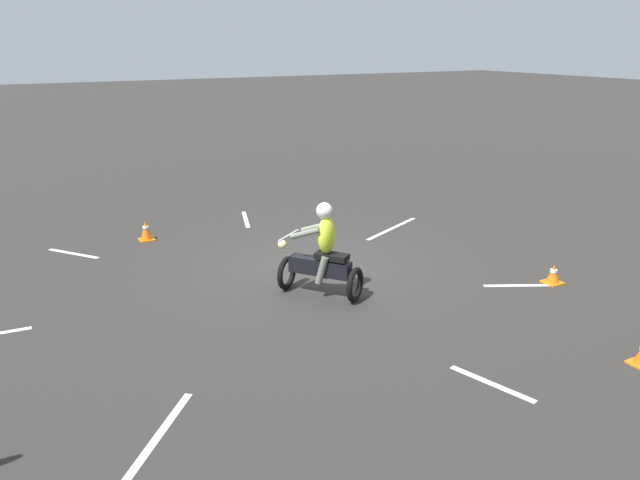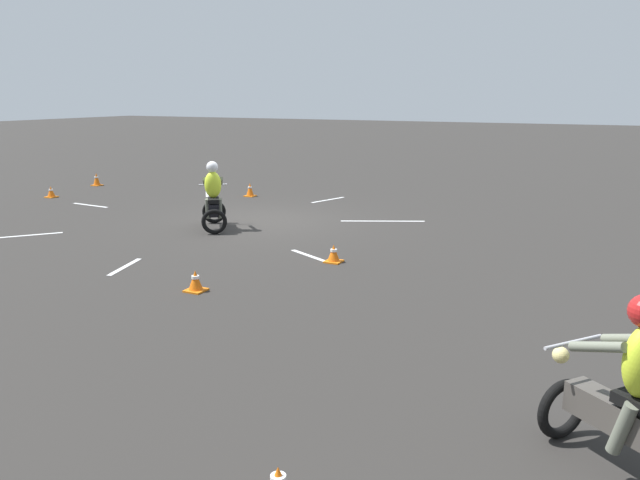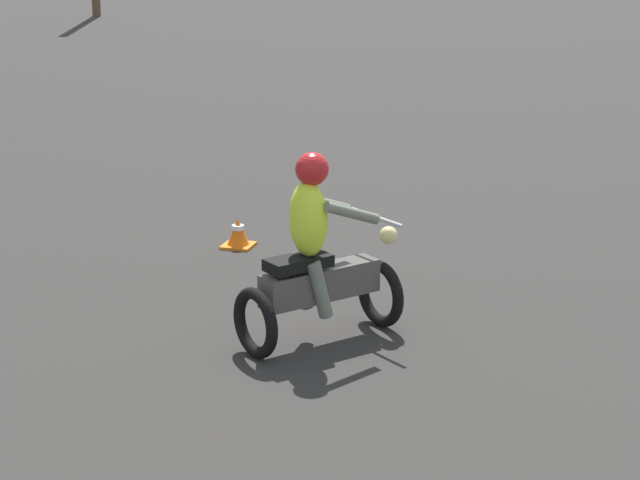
% 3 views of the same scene
% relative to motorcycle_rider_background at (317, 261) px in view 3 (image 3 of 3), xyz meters
% --- Properties ---
extents(motorcycle_rider_background, '(1.47, 1.34, 1.66)m').
position_rel_motorcycle_rider_background_xyz_m(motorcycle_rider_background, '(0.00, 0.00, 0.00)').
color(motorcycle_rider_background, black).
rests_on(motorcycle_rider_background, ground).
extents(traffic_cone_mid_left, '(0.32, 0.32, 0.32)m').
position_rel_motorcycle_rider_background_xyz_m(traffic_cone_mid_left, '(2.49, 1.62, -0.57)').
color(traffic_cone_mid_left, orange).
rests_on(traffic_cone_mid_left, ground).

